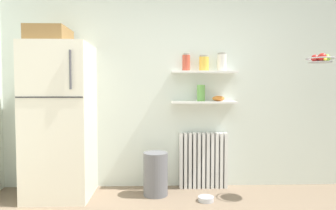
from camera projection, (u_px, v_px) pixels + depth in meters
The scene contains 13 objects.
back_wall at pixel (180, 84), 3.88m from camera, with size 7.04×0.10×2.60m, color silver.
refrigerator at pixel (60, 117), 3.47m from camera, with size 0.70×0.70×1.92m.
radiator at pixel (203, 160), 3.81m from camera, with size 0.59×0.12×0.69m.
wall_shelf_lower at pixel (204, 102), 3.74m from camera, with size 0.79×0.22×0.03m, color white.
wall_shelf_upper at pixel (204, 72), 3.72m from camera, with size 0.79×0.22×0.03m, color white.
storage_jar_0 at pixel (186, 62), 3.71m from camera, with size 0.10×0.10×0.21m.
storage_jar_1 at pixel (204, 63), 3.72m from camera, with size 0.12×0.12×0.19m.
storage_jar_2 at pixel (222, 62), 3.72m from camera, with size 0.11×0.11×0.22m.
vase at pixel (201, 93), 3.73m from camera, with size 0.10×0.10×0.20m, color #66A84C.
shelf_bowl at pixel (218, 98), 3.74m from camera, with size 0.15×0.15×0.07m, color orange.
trash_bin at pixel (156, 174), 3.53m from camera, with size 0.28×0.28×0.50m, color slate.
pet_food_bowl at pixel (206, 199), 3.35m from camera, with size 0.17×0.17×0.05m, color #B7B7BC.
hanging_fruit_basket at pixel (321, 59), 3.31m from camera, with size 0.30×0.30×0.10m.
Camera 1 is at (-0.27, -1.83, 1.22)m, focal length 32.69 mm.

